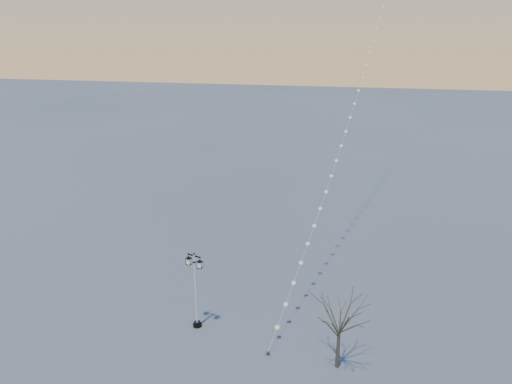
% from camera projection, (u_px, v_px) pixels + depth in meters
% --- Properties ---
extents(ground, '(300.00, 300.00, 0.00)m').
position_uv_depth(ground, '(237.00, 343.00, 29.32)').
color(ground, '#535455').
rests_on(ground, ground).
extents(street_lamp, '(1.32, 0.76, 5.39)m').
position_uv_depth(street_lamp, '(196.00, 287.00, 30.05)').
color(street_lamp, black).
rests_on(street_lamp, ground).
extents(bare_tree, '(2.66, 2.66, 4.41)m').
position_uv_depth(bare_tree, '(340.00, 322.00, 26.27)').
color(bare_tree, '#403728').
rests_on(bare_tree, ground).
extents(kite_train, '(8.32, 46.32, 30.12)m').
position_uv_depth(kite_train, '(358.00, 72.00, 43.69)').
color(kite_train, '#382719').
rests_on(kite_train, ground).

